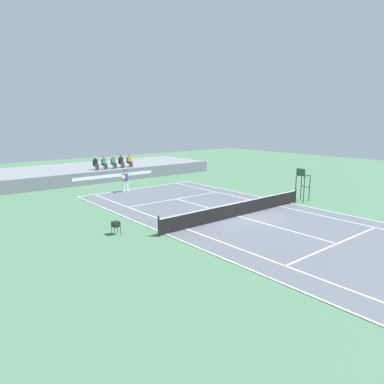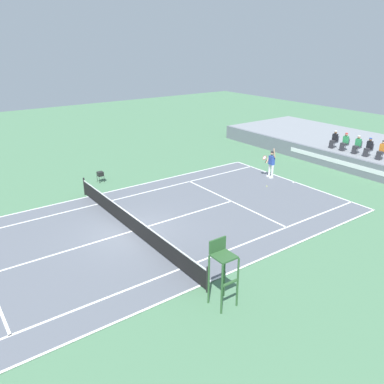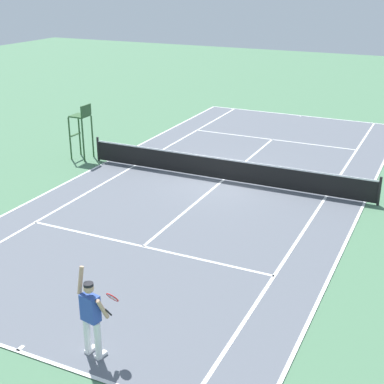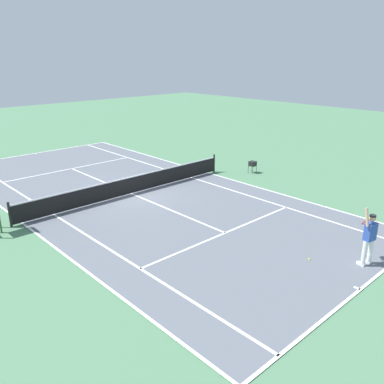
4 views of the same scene
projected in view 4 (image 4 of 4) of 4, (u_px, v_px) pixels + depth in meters
ground_plane at (132, 194)px, 20.31m from camera, size 80.00×80.00×0.00m
court at (132, 194)px, 20.31m from camera, size 11.08×23.88×0.03m
net at (131, 184)px, 20.14m from camera, size 11.98×0.10×1.07m
tennis_player at (369, 238)px, 13.20m from camera, size 0.82×0.62×2.08m
tennis_ball at (309, 259)px, 13.81m from camera, size 0.07×0.07×0.07m
ball_hopper at (253, 163)px, 23.78m from camera, size 0.36×0.36×0.70m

